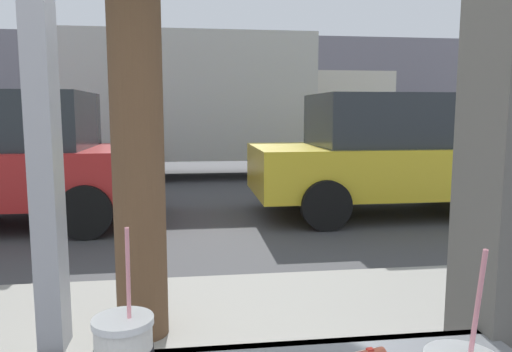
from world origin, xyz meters
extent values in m
plane|color=#424244|center=(0.00, 8.00, 0.00)|extent=(60.00, 60.00, 0.00)
cube|color=gray|center=(0.00, 23.57, 2.58)|extent=(28.00, 1.20, 5.16)
cylinder|color=pink|center=(0.67, -0.35, 1.21)|extent=(0.01, 0.03, 0.20)
cylinder|color=black|center=(0.17, -0.13, 1.13)|extent=(0.09, 0.09, 0.01)
cylinder|color=white|center=(0.17, -0.13, 1.14)|extent=(0.10, 0.10, 0.01)
cylinder|color=pink|center=(0.18, -0.14, 1.20)|extent=(0.01, 0.02, 0.20)
cube|color=red|center=(0.61, -0.12, 1.05)|extent=(0.01, 0.01, 0.01)
cube|color=#282D33|center=(-2.11, 5.79, 1.37)|extent=(2.15, 1.63, 0.73)
cylinder|color=black|center=(-0.95, 6.72, 0.32)|extent=(0.64, 0.18, 0.64)
cylinder|color=black|center=(-0.95, 4.86, 0.32)|extent=(0.64, 0.18, 0.64)
cube|color=gold|center=(3.23, 5.79, 0.66)|extent=(4.12, 1.79, 0.67)
cube|color=#282D33|center=(3.12, 5.79, 1.36)|extent=(2.14, 1.57, 0.73)
cylinder|color=black|center=(4.51, 6.68, 0.32)|extent=(0.64, 0.18, 0.64)
cylinder|color=black|center=(1.95, 6.68, 0.32)|extent=(0.64, 0.18, 0.64)
cylinder|color=black|center=(1.95, 4.89, 0.32)|extent=(0.64, 0.18, 0.64)
cube|color=beige|center=(0.21, 10.33, 1.79)|extent=(5.50, 2.20, 2.69)
cube|color=beige|center=(3.76, 10.33, 1.40)|extent=(1.90, 2.10, 1.90)
cylinder|color=black|center=(3.76, 11.38, 0.45)|extent=(0.90, 0.24, 0.90)
cylinder|color=black|center=(3.76, 9.28, 0.45)|extent=(0.90, 0.24, 0.90)
cylinder|color=black|center=(-0.83, 11.43, 0.45)|extent=(0.90, 0.24, 0.90)
cylinder|color=black|center=(-0.83, 9.23, 0.45)|extent=(0.90, 0.24, 0.90)
cylinder|color=brown|center=(-0.02, 1.99, 1.42)|extent=(0.31, 0.31, 2.59)
camera|label=1|loc=(0.29, -0.94, 1.49)|focal=34.27mm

